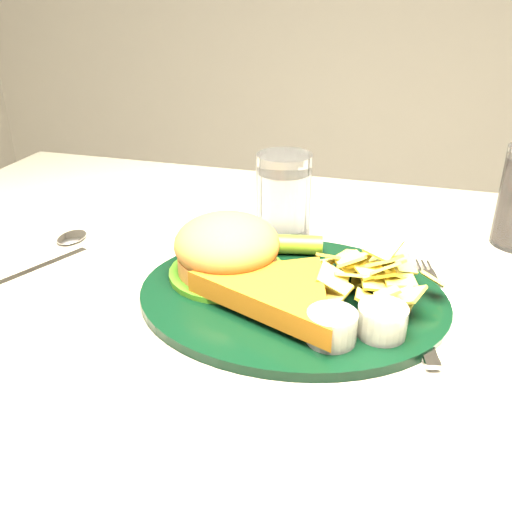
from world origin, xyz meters
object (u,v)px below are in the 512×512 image
(table, at_px, (271,508))
(fork_napkin, at_px, (418,317))
(dinner_plate, at_px, (293,270))
(water_glass, at_px, (283,197))

(table, relative_size, fork_napkin, 6.25)
(table, bearing_deg, fork_napkin, -13.41)
(table, bearing_deg, dinner_plate, -49.61)
(dinner_plate, bearing_deg, table, 127.73)
(table, height_order, fork_napkin, fork_napkin)
(table, height_order, dinner_plate, dinner_plate)
(water_glass, relative_size, fork_napkin, 0.60)
(table, height_order, water_glass, water_glass)
(fork_napkin, bearing_deg, water_glass, 124.19)
(fork_napkin, bearing_deg, table, 153.31)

